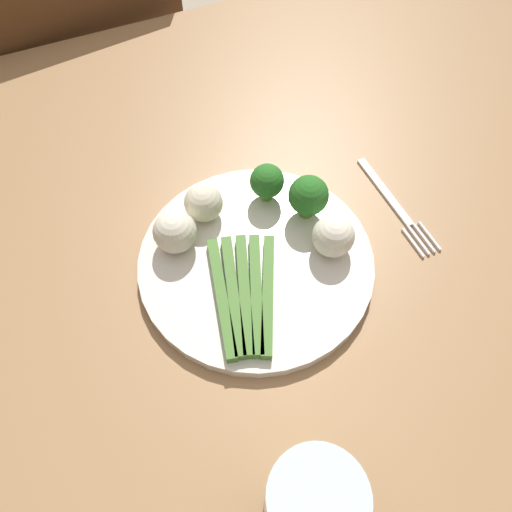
# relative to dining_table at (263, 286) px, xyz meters

# --- Properties ---
(ground_plane) EXTENTS (6.00, 6.00, 0.02)m
(ground_plane) POSITION_rel_dining_table_xyz_m (0.00, 0.00, -0.67)
(ground_plane) COLOR #B7A88E
(dining_table) EXTENTS (1.49, 1.02, 0.75)m
(dining_table) POSITION_rel_dining_table_xyz_m (0.00, 0.00, 0.00)
(dining_table) COLOR #9E754C
(dining_table) RESTS_ON ground_plane
(chair) EXTENTS (0.45, 0.45, 0.87)m
(chair) POSITION_rel_dining_table_xyz_m (0.12, -0.65, -0.16)
(chair) COLOR brown
(chair) RESTS_ON ground_plane
(plate) EXTENTS (0.27, 0.27, 0.01)m
(plate) POSITION_rel_dining_table_xyz_m (0.02, 0.02, 0.10)
(plate) COLOR silver
(plate) RESTS_ON dining_table
(asparagus_bundle) EXTENTS (0.11, 0.16, 0.01)m
(asparagus_bundle) POSITION_rel_dining_table_xyz_m (0.05, 0.06, 0.11)
(asparagus_bundle) COLOR #47752D
(asparagus_bundle) RESTS_ON plate
(broccoli_outer_edge) EXTENTS (0.04, 0.04, 0.05)m
(broccoli_outer_edge) POSITION_rel_dining_table_xyz_m (-0.03, -0.06, 0.14)
(broccoli_outer_edge) COLOR #568E33
(broccoli_outer_edge) RESTS_ON plate
(broccoli_right) EXTENTS (0.05, 0.05, 0.06)m
(broccoli_right) POSITION_rel_dining_table_xyz_m (-0.06, -0.02, 0.14)
(broccoli_right) COLOR #568E33
(broccoli_right) RESTS_ON plate
(cauliflower_left) EXTENTS (0.05, 0.05, 0.05)m
(cauliflower_left) POSITION_rel_dining_table_xyz_m (0.09, -0.04, 0.13)
(cauliflower_left) COLOR silver
(cauliflower_left) RESTS_ON plate
(cauliflower_back) EXTENTS (0.05, 0.05, 0.05)m
(cauliflower_back) POSITION_rel_dining_table_xyz_m (-0.07, 0.04, 0.13)
(cauliflower_back) COLOR white
(cauliflower_back) RESTS_ON plate
(cauliflower_near_center) EXTENTS (0.05, 0.05, 0.05)m
(cauliflower_near_center) POSITION_rel_dining_table_xyz_m (0.05, -0.07, 0.13)
(cauliflower_near_center) COLOR beige
(cauliflower_near_center) RESTS_ON plate
(fork) EXTENTS (0.03, 0.17, 0.00)m
(fork) POSITION_rel_dining_table_xyz_m (-0.18, 0.01, 0.09)
(fork) COLOR silver
(fork) RESTS_ON dining_table
(water_glass) EXTENTS (0.08, 0.08, 0.10)m
(water_glass) POSITION_rel_dining_table_xyz_m (0.08, 0.27, 0.14)
(water_glass) COLOR silver
(water_glass) RESTS_ON dining_table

